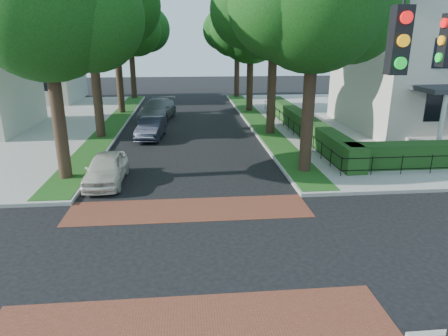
{
  "coord_description": "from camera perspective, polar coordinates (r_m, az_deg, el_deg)",
  "views": [
    {
      "loc": [
        -0.0,
        -10.6,
        6.06
      ],
      "look_at": [
        1.3,
        3.2,
        1.6
      ],
      "focal_mm": 32.0,
      "sensor_mm": 36.0,
      "label": 1
    }
  ],
  "objects": [
    {
      "name": "crosswalk_near",
      "position": [
        9.56,
        -4.47,
        -21.53
      ],
      "size": [
        9.0,
        2.2,
        0.01
      ],
      "primitive_type": "cube",
      "color": "brown",
      "rests_on": "ground"
    },
    {
      "name": "parked_car_middle",
      "position": [
        26.14,
        -10.37,
        5.64
      ],
      "size": [
        1.87,
        4.17,
        1.33
      ],
      "primitive_type": "imported",
      "rotation": [
        0.0,
        0.0,
        -0.12
      ],
      "color": "#1D202C",
      "rests_on": "ground"
    },
    {
      "name": "parked_car_rear",
      "position": [
        32.46,
        -9.48,
        8.26
      ],
      "size": [
        3.1,
        5.73,
        1.58
      ],
      "primitive_type": "imported",
      "rotation": [
        0.0,
        0.0,
        -0.17
      ],
      "color": "slate",
      "rests_on": "ground"
    },
    {
      "name": "grass_strip_ne",
      "position": [
        30.75,
        4.86,
        6.72
      ],
      "size": [
        1.6,
        29.8,
        0.02
      ],
      "primitive_type": "cube",
      "color": "#174714",
      "rests_on": "sidewalk_ne"
    },
    {
      "name": "parked_car_front",
      "position": [
        18.27,
        -16.49,
        -0.08
      ],
      "size": [
        1.58,
        3.93,
        1.34
      ],
      "primitive_type": "imported",
      "rotation": [
        0.0,
        0.0,
        -0.0
      ],
      "color": "silver",
      "rests_on": "ground"
    },
    {
      "name": "house_left_far",
      "position": [
        45.33,
        -26.31,
        14.8
      ],
      "size": [
        10.0,
        9.0,
        10.14
      ],
      "color": "beige",
      "rests_on": "sidewalk_nw"
    },
    {
      "name": "tree_right_mid",
      "position": [
        26.52,
        7.38,
        21.88
      ],
      "size": [
        8.25,
        7.09,
        11.22
      ],
      "color": "black",
      "rests_on": "sidewalk_ne"
    },
    {
      "name": "tree_left_near",
      "position": [
        18.66,
        -23.72,
        20.15
      ],
      "size": [
        7.5,
        6.45,
        10.2
      ],
      "color": "black",
      "rests_on": "sidewalk_nw"
    },
    {
      "name": "hedge_main_road",
      "position": [
        27.25,
        11.2,
        6.27
      ],
      "size": [
        1.0,
        18.0,
        1.2
      ],
      "primitive_type": "cube",
      "color": "#1B4417",
      "rests_on": "sidewalk_ne"
    },
    {
      "name": "tree_right_far",
      "position": [
        35.28,
        3.96,
        19.18
      ],
      "size": [
        7.25,
        6.23,
        9.74
      ],
      "color": "black",
      "rests_on": "sidewalk_ne"
    },
    {
      "name": "tree_right_near",
      "position": [
        18.76,
        13.0,
        22.21
      ],
      "size": [
        7.75,
        6.67,
        10.66
      ],
      "color": "black",
      "rests_on": "sidewalk_ne"
    },
    {
      "name": "crosswalk_far",
      "position": [
        15.07,
        -4.96,
        -5.93
      ],
      "size": [
        9.0,
        2.2,
        0.01
      ],
      "primitive_type": "cube",
      "color": "brown",
      "rests_on": "ground"
    },
    {
      "name": "ground",
      "position": [
        12.21,
        -4.78,
        -12.0
      ],
      "size": [
        120.0,
        120.0,
        0.0
      ],
      "primitive_type": "plane",
      "color": "black",
      "rests_on": "ground"
    },
    {
      "name": "tree_right_back",
      "position": [
        44.2,
        2.01,
        19.4
      ],
      "size": [
        7.5,
        6.45,
        10.2
      ],
      "color": "black",
      "rests_on": "sidewalk_ne"
    },
    {
      "name": "grass_strip_nw",
      "position": [
        30.75,
        -15.49,
        6.14
      ],
      "size": [
        1.6,
        29.8,
        0.02
      ],
      "primitive_type": "cube",
      "color": "#174714",
      "rests_on": "sidewalk_nw"
    },
    {
      "name": "fence_main_road",
      "position": [
        27.07,
        9.55,
        5.96
      ],
      "size": [
        0.06,
        18.0,
        0.9
      ],
      "primitive_type": null,
      "color": "black",
      "rests_on": "sidewalk_ne"
    },
    {
      "name": "tree_left_far",
      "position": [
        35.24,
        -15.04,
        19.0
      ],
      "size": [
        7.0,
        6.02,
        9.86
      ],
      "color": "black",
      "rests_on": "sidewalk_nw"
    },
    {
      "name": "house_victorian",
      "position": [
        31.77,
        29.23,
        15.62
      ],
      "size": [
        13.0,
        13.05,
        12.48
      ],
      "color": "beige",
      "rests_on": "sidewalk_ne"
    },
    {
      "name": "tree_left_back",
      "position": [
        44.18,
        -13.14,
        19.17
      ],
      "size": [
        7.75,
        6.66,
        10.44
      ],
      "color": "black",
      "rests_on": "sidewalk_nw"
    },
    {
      "name": "sidewalk_ne",
      "position": [
        35.95,
        27.74,
        6.22
      ],
      "size": [
        30.0,
        30.0,
        0.15
      ],
      "primitive_type": "cube",
      "color": "gray",
      "rests_on": "ground"
    }
  ]
}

